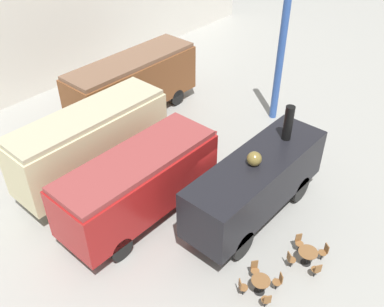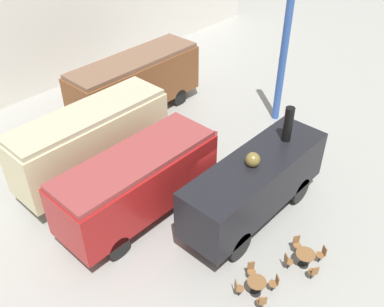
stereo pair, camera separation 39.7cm
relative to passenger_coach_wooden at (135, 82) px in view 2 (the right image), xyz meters
The scene contains 18 objects.
ground_plane 8.76m from the passenger_coach_wooden, 106.50° to the right, with size 80.00×80.00×0.00m, color gray.
backdrop_wall 7.80m from the passenger_coach_wooden, 108.77° to the left, with size 44.00×0.15×9.00m.
passenger_coach_wooden is the anchor object (origin of this frame).
passenger_coach_vintage 6.74m from the passenger_coach_wooden, 149.97° to the right, with size 8.22×2.51×4.03m.
streamlined_locomotive 9.00m from the passenger_coach_wooden, 127.42° to the right, with size 9.55×2.80×3.47m.
steam_locomotive 11.40m from the passenger_coach_wooden, 103.12° to the right, with size 7.98×2.41×4.97m.
cafe_table_near 15.15m from the passenger_coach_wooden, 113.51° to the right, with size 0.76×0.76×0.71m.
cafe_table_mid 14.98m from the passenger_coach_wooden, 103.65° to the right, with size 0.82×0.82×0.71m.
cafe_chair_0 15.35m from the passenger_coach_wooden, 110.78° to the right, with size 0.40×0.40×0.87m.
cafe_chair_1 14.43m from the passenger_coach_wooden, 112.76° to the right, with size 0.40×0.40×0.87m.
cafe_chair_2 14.98m from the passenger_coach_wooden, 116.31° to the right, with size 0.40×0.40×0.87m.
cafe_chair_3 15.87m from the passenger_coach_wooden, 114.20° to the right, with size 0.40×0.40×0.87m.
cafe_chair_4 14.26m from the passenger_coach_wooden, 102.59° to the right, with size 0.40×0.40×0.87m.
cafe_chair_5 14.75m from the passenger_coach_wooden, 106.54° to the right, with size 0.40×0.40×0.87m.
cafe_chair_6 15.72m from the passenger_coach_wooden, 104.62° to the right, with size 0.40×0.40×0.87m.
cafe_chair_7 15.27m from the passenger_coach_wooden, 100.87° to the right, with size 0.40×0.40×0.87m.
visitor_person 9.62m from the passenger_coach_wooden, 99.96° to the right, with size 0.34×0.34×1.61m.
support_pillar 9.07m from the passenger_coach_wooden, 51.05° to the right, with size 0.44×0.44×8.00m.
Camera 2 is at (-12.86, -10.84, 14.54)m, focal length 40.00 mm.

